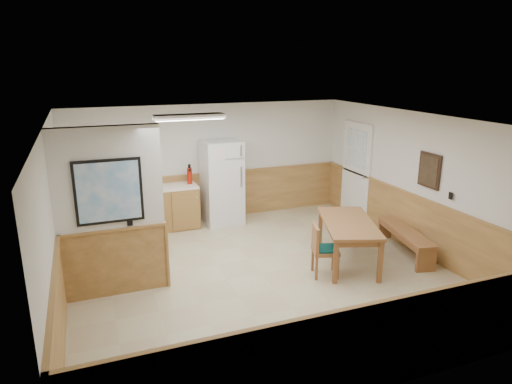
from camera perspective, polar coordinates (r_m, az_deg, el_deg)
name	(u,v)px	position (r m, az deg, el deg)	size (l,w,h in m)	color
ground	(261,274)	(7.58, 0.68, -10.17)	(6.00, 6.00, 0.00)	#C0B48A
ceiling	(262,120)	(6.85, 0.75, 8.96)	(6.00, 6.00, 0.02)	silver
back_wall	(210,163)	(9.87, -5.76, 3.68)	(6.00, 0.02, 2.50)	silver
right_wall	(417,183)	(8.65, 19.51, 1.07)	(0.02, 6.00, 2.50)	silver
left_wall	(53,224)	(6.67, -24.05, -3.71)	(0.02, 6.00, 2.50)	silver
wainscot_back	(211,196)	(10.04, -5.62, -0.53)	(6.00, 0.04, 1.00)	tan
wainscot_right	(412,223)	(8.85, 18.97, -3.65)	(0.04, 6.00, 1.00)	tan
wainscot_left	(61,275)	(6.94, -23.18, -9.54)	(0.04, 6.00, 1.00)	tan
partition_wall	(111,215)	(6.85, -17.72, -2.71)	(1.50, 0.20, 2.50)	silver
kitchen_counter	(158,208)	(9.54, -12.13, -1.96)	(2.20, 0.61, 1.00)	olive
exterior_door	(356,171)	(10.14, 12.38, 2.56)	(0.07, 1.02, 2.15)	white
kitchen_window	(107,156)	(9.47, -18.14, 4.29)	(0.80, 0.04, 1.00)	white
wall_painting	(429,170)	(8.34, 20.84, 2.54)	(0.04, 0.50, 0.60)	#311E13
fluorescent_fixture	(189,117)	(7.86, -8.34, 9.29)	(1.20, 0.30, 0.09)	white
refrigerator	(222,182)	(9.65, -4.30, 1.21)	(0.81, 0.74, 1.77)	white
dining_table	(348,227)	(7.87, 11.48, -4.28)	(1.32, 1.81, 0.75)	brown
dining_bench	(405,235)	(8.62, 18.14, -5.17)	(0.69, 1.67, 0.45)	brown
dining_chair	(321,247)	(7.40, 8.08, -6.78)	(0.63, 0.52, 0.85)	brown
fire_extinguisher	(190,175)	(9.53, -8.30, 2.09)	(0.11, 0.11, 0.41)	#AD1809
soap_bottle	(111,186)	(9.28, -17.62, 0.77)	(0.08, 0.08, 0.25)	#167D36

